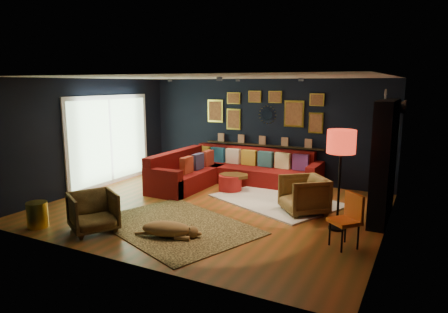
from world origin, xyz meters
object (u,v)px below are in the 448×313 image
at_px(armchair_left, 93,210).
at_px(floor_lamp, 341,146).
at_px(orange_chair, 348,216).
at_px(dog, 167,226).
at_px(coffee_table, 234,177).
at_px(pouf, 230,183).
at_px(gold_stool, 37,215).
at_px(sectional, 226,172).
at_px(armchair_right, 304,193).

relative_size(armchair_left, floor_lamp, 0.43).
bearing_deg(orange_chair, dog, -119.56).
height_order(orange_chair, dog, orange_chair).
xyz_separation_m(coffee_table, armchair_left, (-0.97, -3.44, 0.05)).
distance_m(pouf, gold_stool, 4.14).
relative_size(sectional, floor_lamp, 1.97).
bearing_deg(armchair_right, coffee_table, -154.66).
height_order(armchair_right, gold_stool, armchair_right).
distance_m(coffee_table, armchair_right, 2.12).
relative_size(armchair_left, dog, 0.67).
bearing_deg(dog, pouf, 79.39).
distance_m(coffee_table, floor_lamp, 3.26).
bearing_deg(armchair_right, orange_chair, -0.12).
bearing_deg(orange_chair, armchair_left, -120.98).
distance_m(pouf, orange_chair, 3.66).
bearing_deg(armchair_left, orange_chair, -41.47).
bearing_deg(pouf, coffee_table, 67.24).
relative_size(armchair_right, dog, 0.72).
distance_m(coffee_table, dog, 3.12).
bearing_deg(pouf, sectional, 126.28).
bearing_deg(pouf, armchair_right, -21.36).
bearing_deg(dog, sectional, 84.51).
bearing_deg(coffee_table, floor_lamp, -28.22).
relative_size(pouf, armchair_left, 0.72).
distance_m(gold_stool, floor_lamp, 5.37).
bearing_deg(armchair_right, sectional, -159.00).
xyz_separation_m(pouf, orange_chair, (3.03, -2.03, 0.28)).
bearing_deg(floor_lamp, gold_stool, -153.90).
distance_m(sectional, pouf, 0.65).
distance_m(coffee_table, pouf, 0.16).
xyz_separation_m(armchair_left, floor_lamp, (3.66, 2.00, 1.09)).
height_order(armchair_left, armchair_right, armchair_right).
bearing_deg(sectional, floor_lamp, -30.83).
height_order(armchair_right, orange_chair, orange_chair).
relative_size(gold_stool, orange_chair, 0.53).
xyz_separation_m(coffee_table, armchair_right, (1.93, -0.87, 0.08)).
bearing_deg(armchair_right, pouf, -151.63).
xyz_separation_m(armchair_left, dog, (1.26, 0.34, -0.18)).
height_order(pouf, floor_lamp, floor_lamp).
xyz_separation_m(sectional, coffee_table, (0.42, -0.41, -0.00)).
height_order(sectional, floor_lamp, floor_lamp).
height_order(armchair_left, orange_chair, orange_chair).
bearing_deg(floor_lamp, coffee_table, 151.78).
height_order(gold_stool, orange_chair, orange_chair).
distance_m(coffee_table, gold_stool, 4.25).
distance_m(armchair_right, dog, 2.77).
height_order(gold_stool, floor_lamp, floor_lamp).
relative_size(pouf, armchair_right, 0.67).
relative_size(sectional, armchair_left, 4.56).
relative_size(gold_stool, floor_lamp, 0.26).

